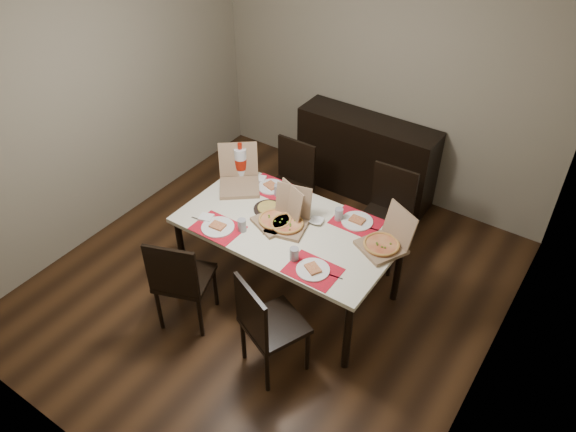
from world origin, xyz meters
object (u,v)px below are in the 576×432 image
object	(u,v)px
soda_bottle	(241,162)
dip_bowl	(316,221)
sideboard	(366,157)
chair_far_left	(290,183)
chair_near_right	(266,324)
chair_far_right	(387,212)
dining_table	(288,232)
chair_near_left	(180,279)
pizza_box_center	(288,221)

from	to	relation	value
soda_bottle	dip_bowl	bearing A→B (deg)	-11.58
sideboard	soda_bottle	xyz separation A→B (m)	(-0.60, -1.37, 0.45)
chair_far_left	chair_near_right	bearing A→B (deg)	-61.52
chair_far_right	dip_bowl	xyz separation A→B (m)	(-0.30, -0.76, 0.25)
soda_bottle	sideboard	bearing A→B (deg)	66.25
sideboard	dining_table	bearing A→B (deg)	-84.61
chair_near_right	chair_near_left	bearing A→B (deg)	-179.43
sideboard	chair_far_right	distance (m)	1.03
chair_far_left	chair_near_left	bearing A→B (deg)	-89.15
chair_near_left	pizza_box_center	world-z (taller)	pizza_box_center
chair_far_right	soda_bottle	bearing A→B (deg)	-155.61
dining_table	chair_near_right	world-z (taller)	chair_near_right
dining_table	pizza_box_center	size ratio (longest dim) A/B	4.47
chair_far_left	pizza_box_center	size ratio (longest dim) A/B	2.31
chair_far_left	chair_far_right	bearing A→B (deg)	6.64
pizza_box_center	chair_far_left	bearing A→B (deg)	123.23
chair_near_right	dip_bowl	world-z (taller)	chair_near_right
chair_far_right	pizza_box_center	size ratio (longest dim) A/B	2.31
chair_near_right	chair_far_left	bearing A→B (deg)	118.48
sideboard	chair_far_left	size ratio (longest dim) A/B	1.61
chair_near_left	chair_far_left	world-z (taller)	same
dip_bowl	chair_far_left	bearing A→B (deg)	137.51
sideboard	soda_bottle	size ratio (longest dim) A/B	4.26
chair_near_left	dining_table	bearing A→B (deg)	58.02
chair_far_right	pizza_box_center	world-z (taller)	pizza_box_center
dining_table	chair_near_right	bearing A→B (deg)	-66.62
soda_bottle	chair_far_left	bearing A→B (deg)	61.69
dining_table	soda_bottle	distance (m)	0.87
sideboard	chair_far_left	bearing A→B (deg)	-111.41
sideboard	chair_far_right	world-z (taller)	chair_far_right
chair_far_right	soda_bottle	xyz separation A→B (m)	(-1.24, -0.56, 0.39)
sideboard	chair_near_right	bearing A→B (deg)	-78.65
dip_bowl	dining_table	bearing A→B (deg)	-136.48
chair_far_right	soda_bottle	size ratio (longest dim) A/B	2.64
pizza_box_center	soda_bottle	xyz separation A→B (m)	(-0.77, 0.36, 0.10)
dip_bowl	sideboard	bearing A→B (deg)	102.18
chair_far_right	chair_near_left	bearing A→B (deg)	-119.60
dining_table	pizza_box_center	xyz separation A→B (m)	(0.00, 0.00, 0.12)
soda_bottle	chair_near_right	bearing A→B (deg)	-46.09
dining_table	soda_bottle	bearing A→B (deg)	154.93
chair_near_right	sideboard	bearing A→B (deg)	101.35
chair_near_right	pizza_box_center	xyz separation A→B (m)	(-0.34, 0.79, 0.29)
dip_bowl	pizza_box_center	bearing A→B (deg)	-136.27
dip_bowl	chair_far_right	bearing A→B (deg)	68.08
chair_near_left	chair_far_right	xyz separation A→B (m)	(0.98, 1.72, 0.00)
dining_table	chair_far_right	bearing A→B (deg)	62.56
chair_near_right	dining_table	bearing A→B (deg)	113.38
dining_table	chair_near_left	distance (m)	0.96
chair_near_left	pizza_box_center	bearing A→B (deg)	57.93
chair_near_right	soda_bottle	distance (m)	1.64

